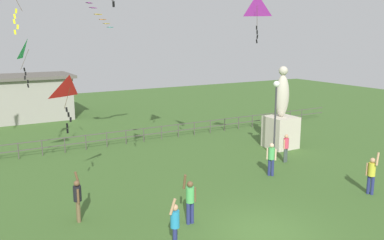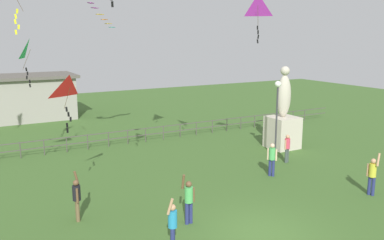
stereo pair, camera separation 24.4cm
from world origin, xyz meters
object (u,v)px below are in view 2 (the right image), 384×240
at_px(person_4, 173,223).
at_px(kite_2, 258,7).
at_px(person_2, 272,157).
at_px(kite_7, 70,89).
at_px(person_3, 287,147).
at_px(person_5, 189,199).
at_px(lamppost, 277,103).
at_px(person_1, 372,174).
at_px(statue_monument, 283,123).
at_px(kite_5, 30,51).
at_px(person_0, 77,197).

height_order(person_4, kite_2, kite_2).
relative_size(person_2, kite_7, 0.72).
relative_size(person_3, person_5, 0.81).
distance_m(person_3, kite_7, 12.27).
bearing_deg(lamppost, person_1, -90.32).
height_order(person_4, person_5, person_5).
relative_size(statue_monument, kite_5, 2.00).
distance_m(person_0, person_2, 9.80).
distance_m(person_0, kite_7, 4.27).
xyz_separation_m(statue_monument, kite_5, (-13.95, 4.26, 4.55)).
xyz_separation_m(person_0, kite_2, (9.45, 1.51, 7.33)).
relative_size(lamppost, person_1, 2.26).
bearing_deg(statue_monument, person_3, -126.29).
bearing_deg(kite_5, person_4, -79.51).
xyz_separation_m(person_2, kite_5, (-9.88, 8.15, 5.18)).
height_order(lamppost, person_5, lamppost).
relative_size(statue_monument, lamppost, 1.15).
height_order(kite_2, kite_5, kite_2).
relative_size(statue_monument, kite_7, 2.18).
bearing_deg(person_0, lamppost, 13.14).
bearing_deg(kite_5, person_5, -71.24).
bearing_deg(person_0, person_4, -59.72).
height_order(statue_monument, person_3, statue_monument).
bearing_deg(person_0, person_5, -32.28).
bearing_deg(kite_5, kite_7, -86.05).
distance_m(person_2, person_4, 8.67).
xyz_separation_m(statue_monument, person_4, (-11.67, -8.06, -0.65)).
height_order(lamppost, person_0, lamppost).
bearing_deg(kite_2, kite_7, 178.39).
relative_size(person_0, person_3, 1.21).
bearing_deg(person_0, person_3, 8.46).
xyz_separation_m(person_0, person_3, (12.00, 1.78, -0.05)).
bearing_deg(person_3, person_2, -148.50).
bearing_deg(lamppost, person_4, -146.37).
relative_size(lamppost, person_4, 2.35).
bearing_deg(person_4, person_1, 0.31).
bearing_deg(person_3, kite_2, -173.83).
bearing_deg(statue_monument, lamppost, -140.41).
distance_m(person_5, kite_5, 12.56).
height_order(statue_monument, person_5, statue_monument).
distance_m(person_1, kite_5, 17.98).
relative_size(person_2, person_3, 1.06).
relative_size(person_2, person_4, 0.89).
relative_size(person_0, kite_2, 0.83).
bearing_deg(person_1, person_0, 162.90).
relative_size(person_3, kite_2, 0.69).
distance_m(statue_monument, kite_2, 8.49).
height_order(person_2, kite_5, kite_5).
bearing_deg(kite_5, person_2, -39.51).
distance_m(lamppost, person_0, 12.57).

